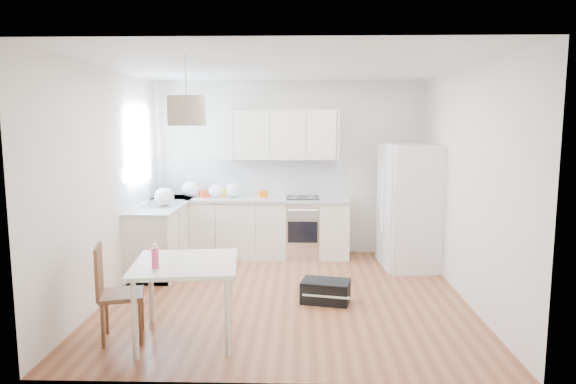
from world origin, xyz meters
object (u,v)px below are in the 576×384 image
object	(u,v)px
gym_bag	(326,291)
dining_chair	(122,292)
dining_table	(186,270)
refrigerator	(411,207)

from	to	relation	value
gym_bag	dining_chair	bearing A→B (deg)	-139.46
dining_table	gym_bag	distance (m)	1.82
dining_chair	gym_bag	xyz separation A→B (m)	(1.99, 1.09, -0.34)
refrigerator	dining_chair	bearing A→B (deg)	-146.16
refrigerator	dining_chair	world-z (taller)	refrigerator
refrigerator	dining_table	world-z (taller)	refrigerator
dining_table	dining_chair	bearing A→B (deg)	177.70
refrigerator	gym_bag	bearing A→B (deg)	-135.13
dining_table	dining_chair	xyz separation A→B (m)	(-0.61, -0.04, -0.21)
refrigerator	dining_table	bearing A→B (deg)	-140.81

